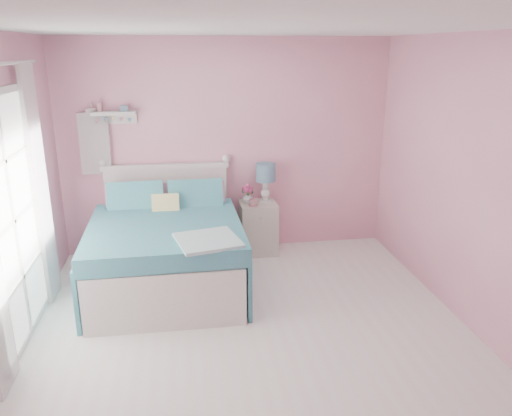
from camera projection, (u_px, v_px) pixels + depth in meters
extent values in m
plane|color=white|center=(253.00, 341.00, 4.38)|extent=(4.50, 4.50, 0.00)
plane|color=pink|center=(227.00, 148.00, 6.11)|extent=(4.00, 0.00, 4.00)
plane|color=pink|center=(337.00, 371.00, 1.87)|extent=(4.00, 0.00, 4.00)
plane|color=pink|center=(484.00, 190.00, 4.27)|extent=(0.00, 4.50, 4.50)
plane|color=white|center=(252.00, 27.00, 3.59)|extent=(4.50, 4.50, 0.00)
cube|color=silver|center=(168.00, 267.00, 5.38)|extent=(1.46, 1.91, 0.41)
cube|color=silver|center=(166.00, 243.00, 5.30)|extent=(1.40, 1.84, 0.16)
cube|color=silver|center=(168.00, 211.00, 6.18)|extent=(1.46, 0.07, 1.07)
cube|color=silver|center=(165.00, 166.00, 6.00)|extent=(1.52, 0.09, 0.06)
cube|color=silver|center=(165.00, 303.00, 4.48)|extent=(1.46, 0.06, 0.56)
cube|color=teal|center=(165.00, 233.00, 5.10)|extent=(1.58, 1.65, 0.18)
cube|color=pink|center=(137.00, 202.00, 5.76)|extent=(0.69, 0.29, 0.43)
cube|color=pink|center=(195.00, 199.00, 5.85)|extent=(0.69, 0.29, 0.43)
cube|color=#CCBC59|center=(166.00, 208.00, 5.54)|extent=(0.30, 0.22, 0.31)
cube|color=beige|center=(258.00, 228.00, 6.23)|extent=(0.45, 0.42, 0.64)
cube|color=silver|center=(261.00, 218.00, 5.99)|extent=(0.39, 0.02, 0.16)
sphere|color=white|center=(261.00, 219.00, 5.97)|extent=(0.03, 0.03, 0.03)
cylinder|color=white|center=(265.00, 201.00, 6.19)|extent=(0.15, 0.15, 0.02)
cylinder|color=white|center=(266.00, 191.00, 6.15)|extent=(0.08, 0.08, 0.26)
cylinder|color=#6089A0|center=(266.00, 172.00, 6.08)|extent=(0.24, 0.24, 0.22)
imported|color=white|center=(248.00, 198.00, 6.12)|extent=(0.16, 0.16, 0.14)
imported|color=#BE808A|center=(253.00, 202.00, 6.01)|extent=(0.13, 0.13, 0.08)
sphere|color=#DA4A88|center=(248.00, 186.00, 6.07)|extent=(0.06, 0.06, 0.06)
sphere|color=#DA4A88|center=(251.00, 189.00, 6.11)|extent=(0.06, 0.06, 0.06)
sphere|color=#DA4A88|center=(244.00, 188.00, 6.09)|extent=(0.06, 0.06, 0.06)
sphere|color=#DA4A88|center=(250.00, 191.00, 6.07)|extent=(0.06, 0.06, 0.06)
sphere|color=#DA4A88|center=(245.00, 191.00, 6.07)|extent=(0.06, 0.06, 0.06)
cube|color=silver|center=(114.00, 113.00, 5.71)|extent=(0.50, 0.14, 0.04)
cube|color=silver|center=(115.00, 119.00, 5.79)|extent=(0.50, 0.03, 0.12)
cylinder|color=#D18C99|center=(100.00, 107.00, 5.67)|extent=(0.06, 0.06, 0.10)
cube|color=#6089A0|center=(124.00, 109.00, 5.71)|extent=(0.08, 0.06, 0.07)
cube|color=white|center=(95.00, 144.00, 5.79)|extent=(0.34, 0.03, 0.72)
cube|color=silver|center=(30.00, 332.00, 4.47)|extent=(0.04, 1.32, 0.06)
cube|color=silver|center=(34.00, 203.00, 4.76)|extent=(0.04, 0.06, 2.10)
cube|color=white|center=(12.00, 222.00, 4.15)|extent=(0.02, 1.20, 2.04)
cube|color=white|center=(40.00, 187.00, 4.83)|extent=(0.04, 0.40, 2.32)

